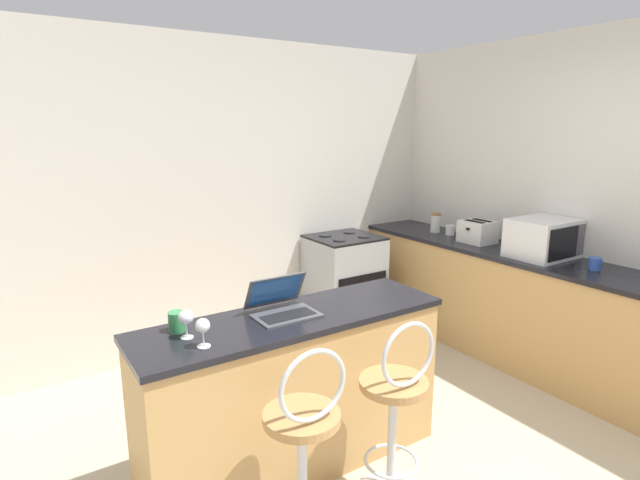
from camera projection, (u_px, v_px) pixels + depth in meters
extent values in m
cube|color=silver|center=(242.00, 196.00, 4.31)|extent=(12.00, 0.06, 2.60)
cube|color=tan|center=(294.00, 395.00, 2.76)|extent=(1.69, 0.48, 0.87)
cube|color=black|center=(293.00, 318.00, 2.67)|extent=(1.72, 0.51, 0.03)
cube|color=tan|center=(518.00, 309.00, 4.07)|extent=(0.56, 3.19, 0.87)
cube|color=black|center=(523.00, 256.00, 3.97)|extent=(0.59, 3.22, 0.03)
cylinder|color=#B7844C|center=(302.00, 417.00, 2.15)|extent=(0.34, 0.34, 0.04)
torus|color=silver|center=(313.00, 386.00, 2.03)|extent=(0.32, 0.02, 0.32)
cylinder|color=silver|center=(392.00, 444.00, 2.50)|extent=(0.04, 0.04, 0.64)
torus|color=silver|center=(391.00, 461.00, 2.53)|extent=(0.28, 0.28, 0.02)
cylinder|color=#B7844C|center=(394.00, 384.00, 2.43)|extent=(0.34, 0.34, 0.04)
torus|color=silver|center=(409.00, 355.00, 2.31)|extent=(0.32, 0.02, 0.32)
cube|color=#47474C|center=(287.00, 315.00, 2.64)|extent=(0.34, 0.22, 0.01)
cube|color=black|center=(288.00, 315.00, 2.63)|extent=(0.29, 0.12, 0.00)
cube|color=#47474C|center=(275.00, 290.00, 2.72)|extent=(0.34, 0.11, 0.19)
cube|color=#19478C|center=(275.00, 290.00, 2.72)|extent=(0.30, 0.09, 0.16)
cube|color=silver|center=(543.00, 238.00, 3.83)|extent=(0.49, 0.38, 0.30)
cube|color=black|center=(563.00, 244.00, 3.65)|extent=(0.35, 0.01, 0.24)
cube|color=#4C4C51|center=(580.00, 240.00, 3.77)|extent=(0.10, 0.01, 0.24)
cube|color=silver|center=(478.00, 232.00, 4.32)|extent=(0.24, 0.27, 0.19)
cube|color=black|center=(475.00, 221.00, 4.28)|extent=(0.05, 0.19, 0.00)
cube|color=black|center=(482.00, 220.00, 4.33)|extent=(0.05, 0.19, 0.00)
cube|color=black|center=(468.00, 229.00, 4.25)|extent=(0.02, 0.02, 0.02)
cube|color=#9EA3A8|center=(344.00, 284.00, 4.69)|extent=(0.62, 0.56, 0.88)
cube|color=black|center=(363.00, 296.00, 4.46)|extent=(0.52, 0.01, 0.40)
cube|color=black|center=(345.00, 237.00, 4.59)|extent=(0.62, 0.56, 0.02)
cylinder|color=black|center=(339.00, 240.00, 4.42)|extent=(0.11, 0.11, 0.01)
cylinder|color=black|center=(364.00, 236.00, 4.57)|extent=(0.11, 0.11, 0.01)
cylinder|color=black|center=(325.00, 235.00, 4.60)|extent=(0.11, 0.11, 0.01)
cylinder|color=black|center=(349.00, 232.00, 4.75)|extent=(0.11, 0.11, 0.01)
cylinder|color=#2D51AD|center=(595.00, 263.00, 3.51)|extent=(0.08, 0.08, 0.09)
torus|color=#2D51AD|center=(599.00, 262.00, 3.54)|extent=(0.01, 0.06, 0.06)
cylinder|color=silver|center=(204.00, 346.00, 2.28)|extent=(0.06, 0.06, 0.00)
cylinder|color=silver|center=(203.00, 339.00, 2.27)|extent=(0.01, 0.01, 0.07)
sphere|color=silver|center=(203.00, 326.00, 2.26)|extent=(0.07, 0.07, 0.07)
cylinder|color=white|center=(450.00, 230.00, 4.64)|extent=(0.08, 0.08, 0.09)
torus|color=white|center=(454.00, 229.00, 4.67)|extent=(0.01, 0.06, 0.06)
cylinder|color=#338447|center=(177.00, 322.00, 2.44)|extent=(0.08, 0.08, 0.10)
torus|color=#338447|center=(187.00, 318.00, 2.47)|extent=(0.01, 0.06, 0.06)
cylinder|color=silver|center=(435.00, 224.00, 4.75)|extent=(0.09, 0.09, 0.17)
cylinder|color=olive|center=(436.00, 214.00, 4.73)|extent=(0.10, 0.10, 0.02)
cylinder|color=silver|center=(187.00, 337.00, 2.37)|extent=(0.06, 0.06, 0.00)
cylinder|color=silver|center=(187.00, 330.00, 2.37)|extent=(0.01, 0.01, 0.07)
sphere|color=silver|center=(186.00, 317.00, 2.35)|extent=(0.07, 0.07, 0.07)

